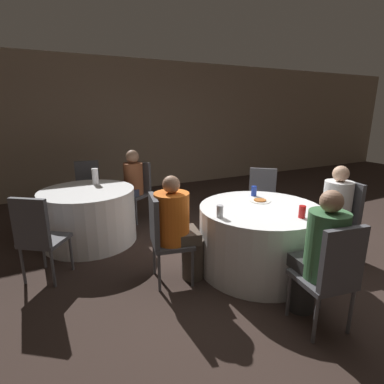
% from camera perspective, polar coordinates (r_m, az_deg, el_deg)
% --- Properties ---
extents(ground_plane, '(16.00, 16.00, 0.00)m').
position_cam_1_polar(ground_plane, '(3.63, 14.99, -14.09)').
color(ground_plane, '#332621').
extents(wall_back, '(16.00, 0.06, 2.80)m').
position_cam_1_polar(wall_back, '(6.94, -8.65, 12.31)').
color(wall_back, gray).
rests_on(wall_back, ground_plane).
extents(table_near, '(1.34, 1.34, 0.73)m').
position_cam_1_polar(table_near, '(3.48, 12.64, -8.54)').
color(table_near, white).
rests_on(table_near, ground_plane).
extents(table_far, '(1.23, 1.23, 0.73)m').
position_cam_1_polar(table_far, '(4.30, -19.00, -4.30)').
color(table_far, white).
rests_on(table_far, ground_plane).
extents(chair_near_south, '(0.46, 0.46, 0.94)m').
position_cam_1_polar(chair_near_south, '(2.62, 25.16, -13.49)').
color(chair_near_south, '#47474C').
rests_on(chair_near_south, ground_plane).
extents(chair_near_west, '(0.47, 0.47, 0.94)m').
position_cam_1_polar(chair_near_west, '(3.07, -5.62, -7.71)').
color(chair_near_west, '#47474C').
rests_on(chair_near_west, ground_plane).
extents(chair_near_northeast, '(0.56, 0.56, 0.94)m').
position_cam_1_polar(chair_near_northeast, '(4.44, 13.15, -0.71)').
color(chair_near_northeast, '#47474C').
rests_on(chair_near_northeast, ground_plane).
extents(chair_near_east, '(0.47, 0.47, 0.94)m').
position_cam_1_polar(chair_near_east, '(4.02, 26.71, -3.70)').
color(chair_near_east, '#47474C').
rests_on(chair_near_east, ground_plane).
extents(chair_far_north, '(0.45, 0.46, 0.94)m').
position_cam_1_polar(chair_far_north, '(5.25, -19.17, 1.29)').
color(chair_far_north, '#47474C').
rests_on(chair_far_north, ground_plane).
extents(chair_far_southwest, '(0.56, 0.56, 0.94)m').
position_cam_1_polar(chair_far_southwest, '(3.43, -27.34, -6.93)').
color(chair_far_southwest, '#47474C').
rests_on(chair_far_southwest, ground_plane).
extents(chair_far_northeast, '(0.55, 0.55, 0.94)m').
position_cam_1_polar(chair_far_northeast, '(4.95, -10.25, 1.11)').
color(chair_far_northeast, '#47474C').
rests_on(chair_far_northeast, ground_plane).
extents(person_floral_shirt, '(0.46, 0.42, 1.15)m').
position_cam_1_polar(person_floral_shirt, '(4.82, -11.58, 0.88)').
color(person_floral_shirt, '#33384C').
rests_on(person_floral_shirt, ground_plane).
extents(person_green_jacket, '(0.35, 0.49, 1.17)m').
position_cam_1_polar(person_green_jacket, '(2.72, 22.81, -11.44)').
color(person_green_jacket, '#282828').
rests_on(person_green_jacket, ground_plane).
extents(person_orange_shirt, '(0.51, 0.40, 1.14)m').
position_cam_1_polar(person_orange_shirt, '(3.09, -2.63, -6.90)').
color(person_orange_shirt, '#4C4238').
rests_on(person_orange_shirt, ground_plane).
extents(person_white_shirt, '(0.50, 0.36, 1.14)m').
position_cam_1_polar(person_white_shirt, '(3.90, 24.87, -3.74)').
color(person_white_shirt, '#4C4238').
rests_on(person_white_shirt, ground_plane).
extents(pizza_plate_near, '(0.25, 0.25, 0.02)m').
position_cam_1_polar(pizza_plate_near, '(3.56, 12.81, -1.59)').
color(pizza_plate_near, white).
rests_on(pizza_plate_near, table_near).
extents(soda_can_silver, '(0.07, 0.07, 0.12)m').
position_cam_1_polar(soda_can_silver, '(2.95, 5.32, -3.68)').
color(soda_can_silver, silver).
rests_on(soda_can_silver, table_near).
extents(soda_can_blue, '(0.07, 0.07, 0.12)m').
position_cam_1_polar(soda_can_blue, '(3.75, 11.72, 0.20)').
color(soda_can_blue, '#1E38A5').
rests_on(soda_can_blue, table_near).
extents(soda_can_red, '(0.07, 0.07, 0.12)m').
position_cam_1_polar(soda_can_red, '(3.12, 20.24, -3.56)').
color(soda_can_red, red).
rests_on(soda_can_red, table_near).
extents(bottle_far, '(0.09, 0.09, 0.23)m').
position_cam_1_polar(bottle_far, '(4.46, -17.96, 2.86)').
color(bottle_far, white).
rests_on(bottle_far, table_far).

